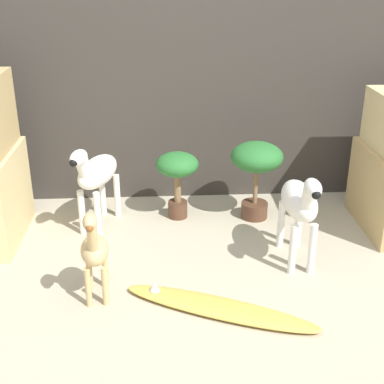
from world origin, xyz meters
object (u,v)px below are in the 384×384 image
(potted_palm_front, at_px, (177,171))
(surfboard, at_px, (218,307))
(zebra_left, at_px, (96,174))
(potted_palm_back, at_px, (257,164))
(giraffe_figurine, at_px, (94,250))
(zebra_right, at_px, (300,203))

(potted_palm_front, bearing_deg, surfboard, -81.22)
(zebra_left, relative_size, surfboard, 0.60)
(potted_palm_front, bearing_deg, potted_palm_back, -3.88)
(giraffe_figurine, distance_m, surfboard, 0.69)
(surfboard, bearing_deg, giraffe_figurine, 166.94)
(zebra_left, xyz_separation_m, surfboard, (0.69, -0.97, -0.35))
(giraffe_figurine, bearing_deg, potted_palm_back, 43.21)
(zebra_left, relative_size, giraffe_figurine, 1.08)
(potted_palm_front, bearing_deg, zebra_left, -167.73)
(surfboard, bearing_deg, potted_palm_back, 71.40)
(zebra_left, bearing_deg, potted_palm_back, 4.27)
(surfboard, bearing_deg, potted_palm_front, 98.78)
(zebra_left, xyz_separation_m, potted_palm_back, (1.04, 0.08, 0.01))
(zebra_right, distance_m, zebra_left, 1.29)
(zebra_left, distance_m, giraffe_figurine, 0.84)
(giraffe_figurine, xyz_separation_m, potted_palm_front, (0.45, 0.94, 0.04))
(zebra_left, height_order, giraffe_figurine, zebra_left)
(giraffe_figurine, height_order, potted_palm_front, giraffe_figurine)
(zebra_right, relative_size, zebra_left, 1.00)
(zebra_left, bearing_deg, giraffe_figurine, -84.90)
(giraffe_figurine, distance_m, potted_palm_back, 1.33)
(giraffe_figurine, bearing_deg, zebra_left, 95.10)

